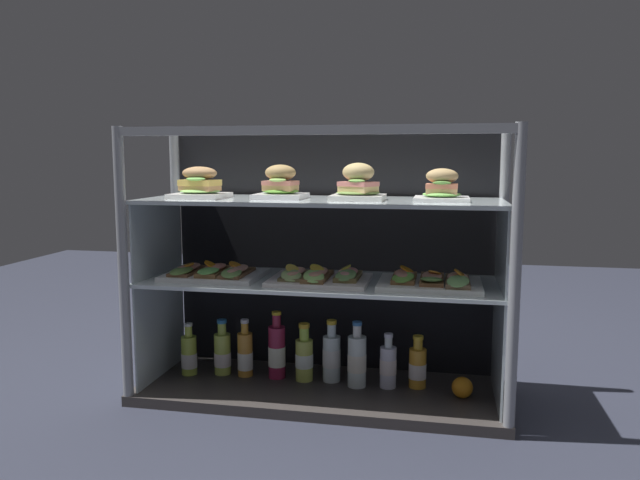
{
  "coord_description": "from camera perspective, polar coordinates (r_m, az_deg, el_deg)",
  "views": [
    {
      "loc": [
        0.42,
        -2.09,
        0.86
      ],
      "look_at": [
        0.0,
        0.0,
        0.57
      ],
      "focal_mm": 34.65,
      "sensor_mm": 36.0,
      "label": 1
    }
  ],
  "objects": [
    {
      "name": "open_sandwich_tray_left_of_center",
      "position": [
        2.25,
        -9.82,
        -2.98
      ],
      "size": [
        0.34,
        0.26,
        0.06
      ],
      "color": "white",
      "rests_on": "shelf_lower_glass"
    },
    {
      "name": "case_frame",
      "position": [
        2.28,
        0.61,
        -0.77
      ],
      "size": [
        1.31,
        0.47,
        0.96
      ],
      "color": "gray",
      "rests_on": "ground"
    },
    {
      "name": "plated_roll_sandwich_far_right",
      "position": [
        2.09,
        11.18,
        4.64
      ],
      "size": [
        0.18,
        0.18,
        0.11
      ],
      "color": "white",
      "rests_on": "shelf_upper_glass"
    },
    {
      "name": "shelf_lower_glass",
      "position": [
        2.18,
        0.0,
        -3.89
      ],
      "size": [
        1.25,
        0.41,
        0.01
      ],
      "primitive_type": "cube",
      "color": "silver",
      "rests_on": "riser_lower_tier"
    },
    {
      "name": "open_sandwich_tray_mid_right",
      "position": [
        2.09,
        10.18,
        -3.75
      ],
      "size": [
        0.34,
        0.26,
        0.07
      ],
      "color": "white",
      "rests_on": "shelf_lower_glass"
    },
    {
      "name": "juice_bottle_back_right",
      "position": [
        2.28,
        9.0,
        -11.5
      ],
      "size": [
        0.06,
        0.06,
        0.19
      ],
      "color": "gold",
      "rests_on": "case_base_deck"
    },
    {
      "name": "juice_bottle_front_right_end",
      "position": [
        2.32,
        -1.47,
        -10.8
      ],
      "size": [
        0.07,
        0.07,
        0.21
      ],
      "color": "#C1CE53",
      "rests_on": "case_base_deck"
    },
    {
      "name": "riser_lower_tier",
      "position": [
        2.23,
        0.0,
        -8.8
      ],
      "size": [
        1.23,
        0.39,
        0.38
      ],
      "color": "silver",
      "rests_on": "case_base_deck"
    },
    {
      "name": "juice_bottle_tucked_behind",
      "position": [
        2.41,
        -8.99,
        -10.29
      ],
      "size": [
        0.06,
        0.06,
        0.21
      ],
      "color": "#C0D652",
      "rests_on": "case_base_deck"
    },
    {
      "name": "orange_fruit_beside_bottles",
      "position": [
        2.23,
        13.01,
        -13.12
      ],
      "size": [
        0.07,
        0.07,
        0.07
      ],
      "primitive_type": "sphere",
      "color": "orange",
      "rests_on": "case_base_deck"
    },
    {
      "name": "shelf_upper_glass",
      "position": [
        2.14,
        0.0,
        3.62
      ],
      "size": [
        1.25,
        0.41,
        0.01
      ],
      "primitive_type": "cube",
      "color": "silver",
      "rests_on": "riser_upper_tier"
    },
    {
      "name": "open_sandwich_tray_near_right_corner",
      "position": [
        2.14,
        -0.04,
        -3.42
      ],
      "size": [
        0.34,
        0.26,
        0.06
      ],
      "color": "white",
      "rests_on": "shelf_lower_glass"
    },
    {
      "name": "juice_bottle_near_post",
      "position": [
        2.26,
        6.31,
        -11.44
      ],
      "size": [
        0.06,
        0.06,
        0.2
      ],
      "color": "silver",
      "rests_on": "case_base_deck"
    },
    {
      "name": "plated_roll_sandwich_mid_left",
      "position": [
        2.18,
        -3.67,
        5.06
      ],
      "size": [
        0.17,
        0.17,
        0.12
      ],
      "color": "white",
      "rests_on": "shelf_upper_glass"
    },
    {
      "name": "plated_roll_sandwich_right_of_center",
      "position": [
        2.1,
        3.54,
        5.03
      ],
      "size": [
        0.18,
        0.18,
        0.13
      ],
      "color": "white",
      "rests_on": "shelf_upper_glass"
    },
    {
      "name": "juice_bottle_front_second",
      "position": [
        2.34,
        -4.01,
        -10.23
      ],
      "size": [
        0.06,
        0.06,
        0.25
      ],
      "color": "maroon",
      "rests_on": "case_base_deck"
    },
    {
      "name": "juice_bottle_back_center",
      "position": [
        2.26,
        3.43,
        -11.02
      ],
      "size": [
        0.07,
        0.07,
        0.24
      ],
      "color": "white",
      "rests_on": "case_base_deck"
    },
    {
      "name": "riser_upper_tier",
      "position": [
        2.16,
        0.0,
        -0.17
      ],
      "size": [
        1.23,
        0.39,
        0.27
      ],
      "color": "silver",
      "rests_on": "shelf_lower_glass"
    },
    {
      "name": "plated_roll_sandwich_mid_right",
      "position": [
        2.23,
        -11.04,
        4.92
      ],
      "size": [
        0.18,
        0.18,
        0.11
      ],
      "color": "white",
      "rests_on": "shelf_upper_glass"
    },
    {
      "name": "juice_bottle_front_middle",
      "position": [
        2.43,
        -12.0,
        -10.36
      ],
      "size": [
        0.06,
        0.06,
        0.2
      ],
      "color": "#B2CB42",
      "rests_on": "case_base_deck"
    },
    {
      "name": "ground_plane",
      "position": [
        2.3,
        0.0,
        -14.41
      ],
      "size": [
        6.0,
        6.0,
        0.02
      ],
      "primitive_type": "cube",
      "color": "#292C39",
      "rests_on": "ground"
    },
    {
      "name": "juice_bottle_front_left_end",
      "position": [
        2.31,
        1.08,
        -10.7
      ],
      "size": [
        0.07,
        0.07,
        0.23
      ],
      "color": "white",
      "rests_on": "case_base_deck"
    },
    {
      "name": "juice_bottle_front_fourth",
      "position": [
        2.38,
        -6.93,
        -10.47
      ],
      "size": [
        0.06,
        0.06,
        0.22
      ],
      "color": "gold",
      "rests_on": "case_base_deck"
    },
    {
      "name": "case_base_deck",
      "position": [
        2.29,
        0.0,
        -13.75
      ],
      "size": [
        1.31,
        0.47,
        0.04
      ],
      "primitive_type": "cube",
      "color": "#383330",
      "rests_on": "ground"
    }
  ]
}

